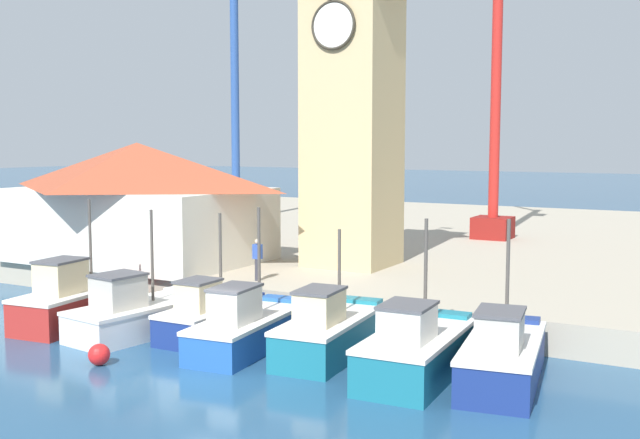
# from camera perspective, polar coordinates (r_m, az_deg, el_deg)

# --- Properties ---
(ground_plane) EXTENTS (300.00, 300.00, 0.00)m
(ground_plane) POSITION_cam_1_polar(r_m,az_deg,el_deg) (21.32, -8.85, -11.55)
(ground_plane) COLOR navy
(quay_wharf) EXTENTS (120.00, 40.00, 1.06)m
(quay_wharf) POSITION_cam_1_polar(r_m,az_deg,el_deg) (44.53, 12.38, -1.79)
(quay_wharf) COLOR #A89E89
(quay_wharf) RESTS_ON ground
(fishing_boat_far_left) EXTENTS (2.48, 5.33, 4.36)m
(fishing_boat_far_left) POSITION_cam_1_polar(r_m,az_deg,el_deg) (27.76, -17.94, -5.94)
(fishing_boat_far_left) COLOR #AD2823
(fishing_boat_far_left) RESTS_ON ground
(fishing_boat_left_outer) EXTENTS (2.73, 5.05, 4.13)m
(fishing_boat_left_outer) POSITION_cam_1_polar(r_m,az_deg,el_deg) (25.72, -13.74, -6.98)
(fishing_boat_left_outer) COLOR silver
(fishing_boat_left_outer) RESTS_ON ground
(fishing_boat_left_inner) EXTENTS (1.93, 4.26, 4.04)m
(fishing_boat_left_inner) POSITION_cam_1_polar(r_m,az_deg,el_deg) (25.06, -8.31, -7.29)
(fishing_boat_left_inner) COLOR navy
(fishing_boat_left_inner) RESTS_ON ground
(fishing_boat_mid_left) EXTENTS (2.30, 5.41, 4.34)m
(fishing_boat_mid_left) POSITION_cam_1_polar(r_m,az_deg,el_deg) (23.41, -5.49, -8.14)
(fishing_boat_mid_left) COLOR #2356A8
(fishing_boat_mid_left) RESTS_ON ground
(fishing_boat_center) EXTENTS (2.28, 5.17, 3.74)m
(fishing_boat_center) POSITION_cam_1_polar(r_m,az_deg,el_deg) (22.63, 0.79, -8.49)
(fishing_boat_center) COLOR #196B7F
(fishing_boat_center) RESTS_ON ground
(fishing_boat_mid_right) EXTENTS (2.31, 5.08, 4.28)m
(fishing_boat_mid_right) POSITION_cam_1_polar(r_m,az_deg,el_deg) (20.77, 7.38, -9.80)
(fishing_boat_mid_right) COLOR #196B7F
(fishing_boat_mid_right) RESTS_ON ground
(fishing_boat_right_inner) EXTENTS (2.61, 5.24, 4.32)m
(fishing_boat_right_inner) POSITION_cam_1_polar(r_m,az_deg,el_deg) (20.67, 13.74, -10.07)
(fishing_boat_right_inner) COLOR navy
(fishing_boat_right_inner) RESTS_ON ground
(clock_tower) EXTENTS (3.92, 3.92, 15.69)m
(clock_tower) POSITION_cam_1_polar(r_m,az_deg,el_deg) (32.34, 2.51, 9.54)
(clock_tower) COLOR tan
(clock_tower) RESTS_ON quay_wharf
(warehouse_left) EXTENTS (11.20, 7.39, 5.30)m
(warehouse_left) POSITION_cam_1_polar(r_m,az_deg,el_deg) (34.81, -13.69, 1.44)
(warehouse_left) COLOR silver
(warehouse_left) RESTS_ON quay_wharf
(port_crane_near) EXTENTS (4.76, 6.73, 19.89)m
(port_crane_near) POSITION_cam_1_polar(r_m,az_deg,el_deg) (51.76, -6.48, 8.55)
(port_crane_near) COLOR navy
(port_crane_near) RESTS_ON quay_wharf
(port_crane_far) EXTENTS (4.01, 7.00, 19.21)m
(port_crane_far) POSITION_cam_1_polar(r_m,az_deg,el_deg) (42.46, 13.21, 8.57)
(port_crane_far) COLOR maroon
(port_crane_far) RESTS_ON quay_wharf
(mooring_buoy) EXTENTS (0.62, 0.62, 0.62)m
(mooring_buoy) POSITION_cam_1_polar(r_m,az_deg,el_deg) (22.68, -16.48, -9.83)
(mooring_buoy) COLOR red
(mooring_buoy) RESTS_ON ground
(dock_worker_near_tower) EXTENTS (0.34, 0.22, 1.62)m
(dock_worker_near_tower) POSITION_cam_1_polar(r_m,az_deg,el_deg) (28.91, -4.78, -3.01)
(dock_worker_near_tower) COLOR #33333D
(dock_worker_near_tower) RESTS_ON quay_wharf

